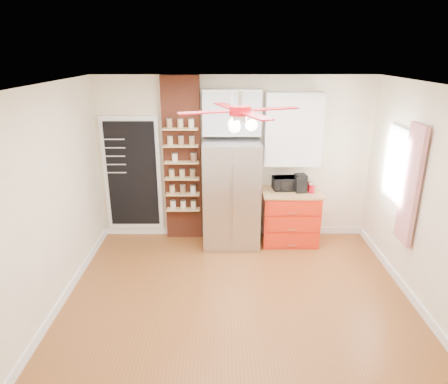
{
  "coord_description": "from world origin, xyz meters",
  "views": [
    {
      "loc": [
        -0.19,
        -4.41,
        3.05
      ],
      "look_at": [
        -0.17,
        0.9,
        1.16
      ],
      "focal_mm": 32.0,
      "sensor_mm": 36.0,
      "label": 1
    }
  ],
  "objects_px": {
    "red_cabinet": "(290,217)",
    "canister_left": "(311,189)",
    "fridge": "(232,194)",
    "coffee_maker": "(300,183)",
    "ceiling_fan": "(240,111)",
    "toaster_oven": "(285,183)",
    "pantry_jar_oats": "(175,158)"
  },
  "relations": [
    {
      "from": "red_cabinet",
      "to": "canister_left",
      "type": "height_order",
      "value": "canister_left"
    },
    {
      "from": "fridge",
      "to": "canister_left",
      "type": "bearing_deg",
      "value": -1.07
    },
    {
      "from": "fridge",
      "to": "coffee_maker",
      "type": "height_order",
      "value": "fridge"
    },
    {
      "from": "fridge",
      "to": "coffee_maker",
      "type": "relative_size",
      "value": 6.09
    },
    {
      "from": "fridge",
      "to": "canister_left",
      "type": "relative_size",
      "value": 12.77
    },
    {
      "from": "ceiling_fan",
      "to": "toaster_oven",
      "type": "distance_m",
      "value": 2.4
    },
    {
      "from": "fridge",
      "to": "toaster_oven",
      "type": "bearing_deg",
      "value": 8.41
    },
    {
      "from": "red_cabinet",
      "to": "pantry_jar_oats",
      "type": "height_order",
      "value": "pantry_jar_oats"
    },
    {
      "from": "red_cabinet",
      "to": "ceiling_fan",
      "type": "relative_size",
      "value": 0.67
    },
    {
      "from": "coffee_maker",
      "to": "canister_left",
      "type": "distance_m",
      "value": 0.19
    },
    {
      "from": "coffee_maker",
      "to": "canister_left",
      "type": "height_order",
      "value": "coffee_maker"
    },
    {
      "from": "fridge",
      "to": "ceiling_fan",
      "type": "relative_size",
      "value": 1.25
    },
    {
      "from": "coffee_maker",
      "to": "pantry_jar_oats",
      "type": "height_order",
      "value": "pantry_jar_oats"
    },
    {
      "from": "red_cabinet",
      "to": "pantry_jar_oats",
      "type": "xyz_separation_m",
      "value": [
        -1.88,
        0.09,
        0.98
      ]
    },
    {
      "from": "coffee_maker",
      "to": "pantry_jar_oats",
      "type": "relative_size",
      "value": 2.32
    },
    {
      "from": "fridge",
      "to": "coffee_maker",
      "type": "xyz_separation_m",
      "value": [
        1.11,
        0.02,
        0.17
      ]
    },
    {
      "from": "fridge",
      "to": "red_cabinet",
      "type": "distance_m",
      "value": 1.06
    },
    {
      "from": "fridge",
      "to": "ceiling_fan",
      "type": "distance_m",
      "value": 2.25
    },
    {
      "from": "fridge",
      "to": "toaster_oven",
      "type": "height_order",
      "value": "fridge"
    },
    {
      "from": "red_cabinet",
      "to": "canister_left",
      "type": "bearing_deg",
      "value": -13.51
    },
    {
      "from": "ceiling_fan",
      "to": "coffee_maker",
      "type": "relative_size",
      "value": 4.87
    },
    {
      "from": "ceiling_fan",
      "to": "pantry_jar_oats",
      "type": "relative_size",
      "value": 11.31
    },
    {
      "from": "red_cabinet",
      "to": "ceiling_fan",
      "type": "height_order",
      "value": "ceiling_fan"
    },
    {
      "from": "fridge",
      "to": "canister_left",
      "type": "distance_m",
      "value": 1.28
    },
    {
      "from": "toaster_oven",
      "to": "canister_left",
      "type": "bearing_deg",
      "value": -26.67
    },
    {
      "from": "pantry_jar_oats",
      "to": "fridge",
      "type": "bearing_deg",
      "value": -8.73
    },
    {
      "from": "toaster_oven",
      "to": "canister_left",
      "type": "xyz_separation_m",
      "value": [
        0.41,
        -0.15,
        -0.04
      ]
    },
    {
      "from": "red_cabinet",
      "to": "pantry_jar_oats",
      "type": "relative_size",
      "value": 7.6
    },
    {
      "from": "fridge",
      "to": "pantry_jar_oats",
      "type": "xyz_separation_m",
      "value": [
        -0.91,
        0.14,
        0.56
      ]
    },
    {
      "from": "fridge",
      "to": "red_cabinet",
      "type": "relative_size",
      "value": 1.86
    },
    {
      "from": "red_cabinet",
      "to": "toaster_oven",
      "type": "bearing_deg",
      "value": 141.71
    },
    {
      "from": "toaster_oven",
      "to": "ceiling_fan",
      "type": "bearing_deg",
      "value": -121.14
    }
  ]
}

